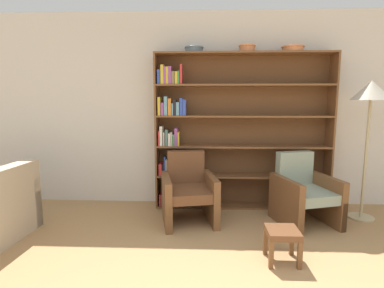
{
  "coord_description": "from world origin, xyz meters",
  "views": [
    {
      "loc": [
        -0.24,
        -1.45,
        1.52
      ],
      "look_at": [
        -0.4,
        2.44,
        0.95
      ],
      "focal_mm": 28.0,
      "sensor_mm": 36.0,
      "label": 1
    }
  ],
  "objects_px": {
    "floor_lamp": "(371,97)",
    "footstool": "(282,236)",
    "armchair_cushioned": "(304,193)",
    "bookshelf": "(229,132)",
    "bowl_olive": "(247,48)",
    "armchair_leather": "(188,191)",
    "bowl_stoneware": "(293,49)",
    "bowl_terracotta": "(194,49)"
  },
  "relations": [
    {
      "from": "floor_lamp",
      "to": "footstool",
      "type": "relative_size",
      "value": 5.51
    },
    {
      "from": "armchair_cushioned",
      "to": "bookshelf",
      "type": "bearing_deg",
      "value": -47.95
    },
    {
      "from": "bowl_olive",
      "to": "armchair_leather",
      "type": "height_order",
      "value": "bowl_olive"
    },
    {
      "from": "bowl_stoneware",
      "to": "armchair_cushioned",
      "type": "height_order",
      "value": "bowl_stoneware"
    },
    {
      "from": "bowl_stoneware",
      "to": "bowl_olive",
      "type": "bearing_deg",
      "value": 180.0
    },
    {
      "from": "bowl_olive",
      "to": "floor_lamp",
      "type": "distance_m",
      "value": 1.66
    },
    {
      "from": "bookshelf",
      "to": "bowl_olive",
      "type": "height_order",
      "value": "bowl_olive"
    },
    {
      "from": "armchair_cushioned",
      "to": "floor_lamp",
      "type": "relative_size",
      "value": 0.49
    },
    {
      "from": "bowl_stoneware",
      "to": "floor_lamp",
      "type": "xyz_separation_m",
      "value": [
        0.87,
        -0.37,
        -0.64
      ]
    },
    {
      "from": "bowl_stoneware",
      "to": "footstool",
      "type": "relative_size",
      "value": 0.93
    },
    {
      "from": "bowl_stoneware",
      "to": "armchair_leather",
      "type": "distance_m",
      "value": 2.34
    },
    {
      "from": "bowl_terracotta",
      "to": "bowl_stoneware",
      "type": "bearing_deg",
      "value": 0.0
    },
    {
      "from": "bowl_olive",
      "to": "bowl_stoneware",
      "type": "xyz_separation_m",
      "value": [
        0.61,
        0.0,
        -0.01
      ]
    },
    {
      "from": "bowl_terracotta",
      "to": "armchair_leather",
      "type": "height_order",
      "value": "bowl_terracotta"
    },
    {
      "from": "bookshelf",
      "to": "floor_lamp",
      "type": "height_order",
      "value": "bookshelf"
    },
    {
      "from": "bowl_terracotta",
      "to": "bowl_stoneware",
      "type": "distance_m",
      "value": 1.32
    },
    {
      "from": "bookshelf",
      "to": "bowl_stoneware",
      "type": "bearing_deg",
      "value": -1.81
    },
    {
      "from": "armchair_leather",
      "to": "armchair_cushioned",
      "type": "height_order",
      "value": "same"
    },
    {
      "from": "bookshelf",
      "to": "armchair_cushioned",
      "type": "bearing_deg",
      "value": -31.93
    },
    {
      "from": "bowl_stoneware",
      "to": "footstool",
      "type": "distance_m",
      "value": 2.49
    },
    {
      "from": "armchair_leather",
      "to": "floor_lamp",
      "type": "relative_size",
      "value": 0.49
    },
    {
      "from": "footstool",
      "to": "bookshelf",
      "type": "bearing_deg",
      "value": 104.68
    },
    {
      "from": "bookshelf",
      "to": "armchair_cushioned",
      "type": "xyz_separation_m",
      "value": [
        0.9,
        -0.56,
        -0.7
      ]
    },
    {
      "from": "footstool",
      "to": "armchair_cushioned",
      "type": "bearing_deg",
      "value": 62.5
    },
    {
      "from": "floor_lamp",
      "to": "armchair_cushioned",
      "type": "bearing_deg",
      "value": -168.41
    },
    {
      "from": "footstool",
      "to": "armchair_leather",
      "type": "bearing_deg",
      "value": 134.43
    },
    {
      "from": "bowl_stoneware",
      "to": "bowl_terracotta",
      "type": "bearing_deg",
      "value": 180.0
    },
    {
      "from": "bowl_stoneware",
      "to": "floor_lamp",
      "type": "relative_size",
      "value": 0.17
    },
    {
      "from": "bowl_stoneware",
      "to": "armchair_cushioned",
      "type": "distance_m",
      "value": 1.9
    },
    {
      "from": "bookshelf",
      "to": "bowl_terracotta",
      "type": "relative_size",
      "value": 9.35
    },
    {
      "from": "armchair_leather",
      "to": "floor_lamp",
      "type": "bearing_deg",
      "value": 172.57
    },
    {
      "from": "bowl_terracotta",
      "to": "floor_lamp",
      "type": "bearing_deg",
      "value": -9.47
    },
    {
      "from": "armchair_cushioned",
      "to": "bowl_olive",
      "type": "bearing_deg",
      "value": -54.35
    },
    {
      "from": "armchair_leather",
      "to": "bookshelf",
      "type": "bearing_deg",
      "value": -145.86
    },
    {
      "from": "bowl_terracotta",
      "to": "bookshelf",
      "type": "bearing_deg",
      "value": 3.07
    },
    {
      "from": "bowl_olive",
      "to": "footstool",
      "type": "distance_m",
      "value": 2.47
    },
    {
      "from": "bowl_terracotta",
      "to": "bowl_stoneware",
      "type": "relative_size",
      "value": 0.87
    },
    {
      "from": "floor_lamp",
      "to": "bowl_terracotta",
      "type": "bearing_deg",
      "value": 170.53
    },
    {
      "from": "footstool",
      "to": "bowl_olive",
      "type": "bearing_deg",
      "value": 96.67
    },
    {
      "from": "floor_lamp",
      "to": "footstool",
      "type": "distance_m",
      "value": 2.16
    },
    {
      "from": "bowl_olive",
      "to": "bowl_terracotta",
      "type": "bearing_deg",
      "value": 180.0
    },
    {
      "from": "bowl_terracotta",
      "to": "armchair_leather",
      "type": "xyz_separation_m",
      "value": [
        -0.05,
        -0.53,
        -1.82
      ]
    }
  ]
}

